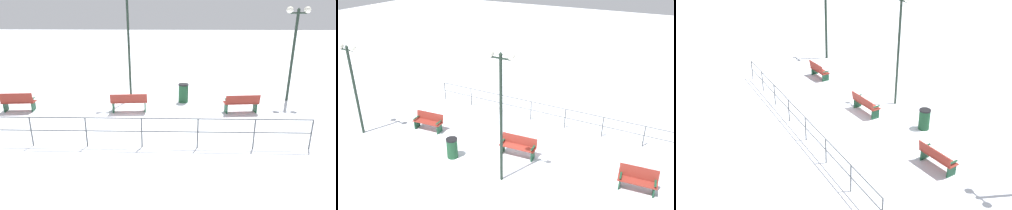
{
  "view_description": "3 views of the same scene",
  "coord_description": "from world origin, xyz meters",
  "views": [
    {
      "loc": [
        -12.58,
        -2.06,
        4.72
      ],
      "look_at": [
        -1.14,
        -1.77,
        0.71
      ],
      "focal_mm": 31.83,
      "sensor_mm": 36.0,
      "label": 1
    },
    {
      "loc": [
        11.29,
        5.56,
        8.35
      ],
      "look_at": [
        -2.52,
        -1.92,
        1.02
      ],
      "focal_mm": 36.32,
      "sensor_mm": 36.0,
      "label": 2
    },
    {
      "loc": [
        -8.68,
        -13.95,
        8.41
      ],
      "look_at": [
        -1.59,
        -0.75,
        1.09
      ],
      "focal_mm": 42.23,
      "sensor_mm": 36.0,
      "label": 3
    }
  ],
  "objects": [
    {
      "name": "ground_plane",
      "position": [
        0.0,
        0.0,
        0.0
      ],
      "size": [
        80.0,
        80.0,
        0.0
      ],
      "primitive_type": "plane",
      "color": "white",
      "rests_on": "ground"
    },
    {
      "name": "bench_nearest",
      "position": [
        -0.06,
        -4.99,
        0.46
      ],
      "size": [
        0.67,
        1.57,
        0.87
      ],
      "rotation": [
        0.0,
        0.0,
        0.1
      ],
      "color": "maroon",
      "rests_on": "ground"
    },
    {
      "name": "bench_second",
      "position": [
        -0.09,
        -0.01,
        0.48
      ],
      "size": [
        0.65,
        1.65,
        0.89
      ],
      "rotation": [
        0.0,
        0.0,
        0.08
      ],
      "color": "maroon",
      "rests_on": "ground"
    },
    {
      "name": "bench_third",
      "position": [
        -0.13,
        4.98,
        0.46
      ],
      "size": [
        0.65,
        1.46,
        0.91
      ],
      "rotation": [
        0.0,
        0.0,
        0.09
      ],
      "color": "maroon",
      "rests_on": "ground"
    },
    {
      "name": "lamppost_near",
      "position": [
        1.75,
        -7.65,
        3.18
      ],
      "size": [
        0.3,
        1.09,
        4.49
      ],
      "color": "#1E2D23",
      "rests_on": "ground"
    },
    {
      "name": "lamppost_middle",
      "position": [
        1.75,
        0.18,
        3.55
      ],
      "size": [
        0.26,
        1.06,
        5.22
      ],
      "color": "#1E2D23",
      "rests_on": "ground"
    },
    {
      "name": "waterfront_railing",
      "position": [
        -3.46,
        0.0,
        0.72
      ],
      "size": [
        0.05,
        13.22,
        1.07
      ],
      "color": "#4C5156",
      "rests_on": "ground"
    },
    {
      "name": "trash_bin",
      "position": [
        1.39,
        -2.46,
        0.46
      ],
      "size": [
        0.5,
        0.5,
        0.91
      ],
      "color": "#1E4C2D",
      "rests_on": "ground"
    }
  ]
}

